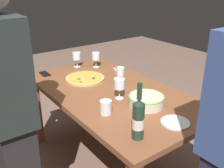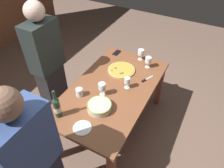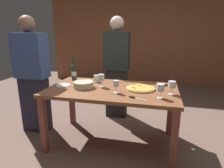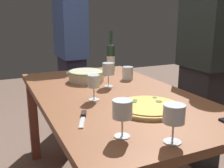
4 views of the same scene
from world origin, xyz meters
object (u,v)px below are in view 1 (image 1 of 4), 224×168
cup_amber (106,107)px  cell_phone (45,74)px  dining_table (112,101)px  side_plate (175,122)px  wine_bottle (138,119)px  person_guest_left (9,116)px  pizza_knife (117,72)px  serving_bowl (146,100)px  wine_glass_near_pizza (77,57)px  wine_glass_far_left (96,57)px  wine_glass_by_bottle (120,72)px  pizza (85,78)px  wine_glass_far_right (119,84)px

cup_amber → cell_phone: cup_amber is taller
dining_table → side_plate: size_ratio=8.62×
wine_bottle → person_guest_left: size_ratio=0.21×
side_plate → pizza_knife: size_ratio=1.00×
serving_bowl → wine_glass_near_pizza: 1.06m
dining_table → cup_amber: 0.41m
wine_glass_far_left → dining_table: bearing=159.1°
wine_glass_by_bottle → cell_phone: size_ratio=1.02×
wine_glass_by_bottle → serving_bowl: bearing=166.1°
cell_phone → dining_table: bearing=-64.8°
wine_bottle → wine_glass_far_left: 1.31m
pizza → wine_glass_by_bottle: size_ratio=2.38×
wine_bottle → wine_glass_far_left: size_ratio=2.22×
dining_table → cup_amber: size_ratio=16.69×
pizza → wine_glass_far_right: 0.51m
dining_table → serving_bowl: (-0.36, -0.04, 0.14)m
cup_amber → pizza_knife: 0.83m
wine_glass_by_bottle → pizza_knife: 0.30m
wine_glass_far_left → side_plate: wine_glass_far_left is taller
wine_glass_far_right → side_plate: bearing=-172.3°
wine_glass_near_pizza → dining_table: bearing=174.6°
dining_table → person_guest_left: 0.88m
wine_glass_near_pizza → pizza_knife: bearing=-148.3°
pizza → wine_glass_by_bottle: (-0.26, -0.20, 0.09)m
serving_bowl → side_plate: (-0.29, 0.02, -0.04)m
serving_bowl → person_guest_left: size_ratio=0.16×
wine_bottle → wine_glass_by_bottle: 0.84m
pizza → side_plate: bearing=-175.8°
serving_bowl → wine_glass_by_bottle: 0.46m
cup_amber → cell_phone: (0.97, 0.03, -0.04)m
wine_glass_by_bottle → cup_amber: bearing=131.9°
wine_glass_far_left → pizza_knife: (-0.25, -0.08, -0.10)m
wine_glass_far_right → pizza_knife: bearing=-35.7°
cup_amber → cell_phone: bearing=1.9°
serving_bowl → wine_glass_by_bottle: wine_glass_by_bottle is taller
pizza → wine_bottle: bearing=166.8°
dining_table → wine_glass_far_left: wine_glass_far_left is taller
side_plate → wine_glass_by_bottle: bearing=-9.9°
wine_glass_far_right → person_guest_left: size_ratio=0.10×
wine_glass_by_bottle → cup_amber: (-0.37, 0.41, -0.05)m
dining_table → wine_glass_near_pizza: 0.73m
wine_glass_near_pizza → wine_glass_far_left: 0.20m
serving_bowl → side_plate: 0.30m
wine_bottle → cell_phone: bearing=0.7°
pizza → wine_glass_near_pizza: bearing=-18.1°
wine_glass_far_left → wine_glass_far_right: 0.78m
serving_bowl → cup_amber: size_ratio=2.74×
wine_glass_by_bottle → side_plate: wine_glass_by_bottle is taller
wine_glass_by_bottle → cup_amber: wine_glass_by_bottle is taller
serving_bowl → person_guest_left: bearing=75.2°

